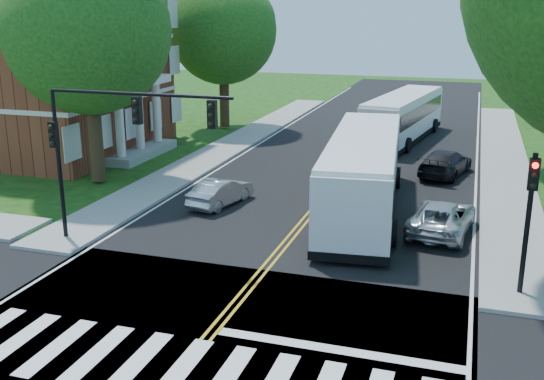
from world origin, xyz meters
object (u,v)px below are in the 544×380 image
at_px(hatchback, 221,192).
at_px(signal_ne, 530,206).
at_px(bus_follow, 403,116).
at_px(bus_lead, 363,172).
at_px(suv, 442,217).
at_px(dark_sedan, 445,163).
at_px(signal_nw, 111,132).

bearing_deg(hatchback, signal_ne, 165.82).
xyz_separation_m(bus_follow, hatchback, (-6.13, -17.11, -1.00)).
distance_m(bus_lead, hatchback, 6.41).
height_order(bus_follow, suv, bus_follow).
height_order(bus_follow, dark_sedan, bus_follow).
height_order(signal_ne, bus_follow, signal_ne).
bearing_deg(hatchback, bus_lead, -159.53).
relative_size(signal_nw, bus_lead, 0.54).
distance_m(bus_follow, hatchback, 18.21).
distance_m(bus_lead, bus_follow, 16.14).
height_order(hatchback, dark_sedan, dark_sedan).
height_order(signal_ne, bus_lead, signal_ne).
distance_m(suv, dark_sedan, 9.25).
height_order(signal_nw, bus_lead, signal_nw).
xyz_separation_m(signal_nw, hatchback, (1.68, 5.99, -3.76)).
bearing_deg(bus_lead, bus_follow, -95.54).
height_order(hatchback, suv, suv).
distance_m(hatchback, suv, 9.74).
distance_m(signal_ne, bus_follow, 23.96).
xyz_separation_m(bus_lead, suv, (3.48, -1.71, -1.12)).
bearing_deg(signal_nw, suv, 24.75).
xyz_separation_m(hatchback, dark_sedan, (9.35, 8.51, 0.07)).
relative_size(hatchback, suv, 0.80).
bearing_deg(signal_ne, bus_lead, 131.46).
distance_m(signal_nw, bus_lead, 10.86).
xyz_separation_m(signal_nw, dark_sedan, (11.03, 14.50, -3.69)).
distance_m(bus_lead, suv, 4.04).
bearing_deg(dark_sedan, hatchback, 55.48).
xyz_separation_m(signal_ne, dark_sedan, (-3.03, 14.49, -2.27)).
distance_m(signal_ne, dark_sedan, 14.97).
xyz_separation_m(bus_lead, dark_sedan, (3.11, 7.53, -1.09)).
bearing_deg(signal_nw, bus_follow, 71.32).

